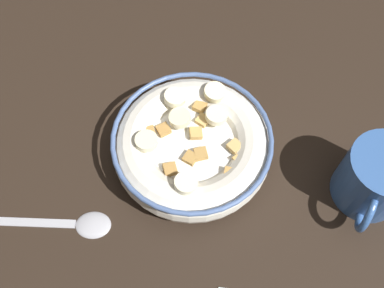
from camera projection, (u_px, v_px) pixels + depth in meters
The scene contains 4 objects.
ground_plane at pixel (192, 159), 56.49cm from camera, with size 98.07×98.07×2.00cm, color black.
cereal_bowl at pixel (192, 145), 53.33cm from camera, with size 19.05×19.05×5.60cm.
spoon at pixel (76, 224), 51.08cm from camera, with size 7.60×14.57×0.80cm.
coffee_mug at pixel (375, 179), 49.77cm from camera, with size 10.73×8.10×7.95cm.
Camera 1 is at (22.76, 10.34, 49.69)cm, focal length 41.64 mm.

